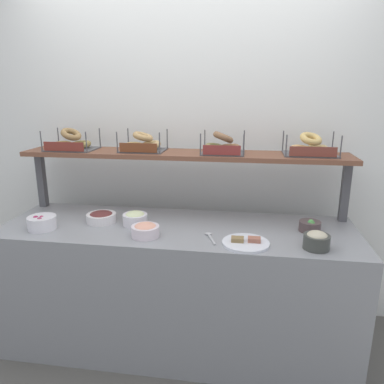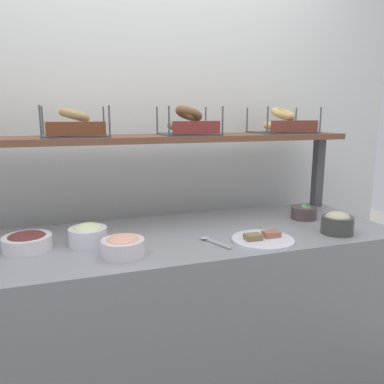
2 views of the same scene
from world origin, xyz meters
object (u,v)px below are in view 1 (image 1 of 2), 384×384
object	(u,v)px
serving_spoon_near_plate	(210,236)
bagel_basket_plain	(310,148)
bowl_scallion_spread	(135,218)
serving_plate_white	(246,243)
bowl_chocolate_spread	(101,217)
bowl_beet_salad	(42,222)
bagel_basket_everything	(71,143)
bowl_lox_spread	(145,230)
bagel_basket_sesame	(143,144)
bagel_basket_poppy	(223,146)
bowl_veggie_mix	(310,226)
bowl_tuna_salad	(317,240)

from	to	relation	value
serving_spoon_near_plate	bagel_basket_plain	world-z (taller)	bagel_basket_plain
bowl_scallion_spread	serving_plate_white	xyz separation A→B (m)	(0.70, -0.20, -0.03)
bowl_scallion_spread	serving_plate_white	size ratio (longest dim) A/B	0.59
bowl_scallion_spread	bagel_basket_plain	distance (m)	1.21
bowl_chocolate_spread	bowl_beet_salad	xyz separation A→B (m)	(-0.32, -0.17, 0.01)
bowl_scallion_spread	bagel_basket_plain	size ratio (longest dim) A/B	0.47
bowl_scallion_spread	bowl_chocolate_spread	bearing A→B (deg)	175.50
serving_plate_white	bagel_basket_everything	distance (m)	1.39
bagel_basket_plain	bowl_lox_spread	bearing A→B (deg)	-154.05
serving_spoon_near_plate	bagel_basket_everything	bearing A→B (deg)	158.52
serving_spoon_near_plate	serving_plate_white	bearing A→B (deg)	-18.07
bowl_chocolate_spread	bagel_basket_sesame	world-z (taller)	bagel_basket_sesame
bagel_basket_poppy	serving_plate_white	bearing A→B (deg)	-70.04
serving_plate_white	bowl_lox_spread	bearing A→B (deg)	177.26
bowl_veggie_mix	serving_plate_white	size ratio (longest dim) A/B	0.49
bowl_veggie_mix	bowl_scallion_spread	xyz separation A→B (m)	(-1.09, -0.05, 0.01)
bowl_veggie_mix	bowl_tuna_salad	bearing A→B (deg)	-91.32
bowl_beet_salad	bowl_tuna_salad	distance (m)	1.63
bowl_scallion_spread	bowl_tuna_salad	bearing A→B (deg)	-10.78
bowl_lox_spread	serving_spoon_near_plate	bearing A→B (deg)	6.08
bowl_tuna_salad	bowl_chocolate_spread	bearing A→B (deg)	170.33
bowl_scallion_spread	serving_plate_white	world-z (taller)	bowl_scallion_spread
bowl_beet_salad	bagel_basket_sesame	bearing A→B (deg)	39.82
bowl_chocolate_spread	serving_plate_white	size ratio (longest dim) A/B	0.72
bowl_scallion_spread	bagel_basket_everything	xyz separation A→B (m)	(-0.52, 0.26, 0.43)
bowl_tuna_salad	bagel_basket_poppy	size ratio (longest dim) A/B	0.50
bowl_veggie_mix	bowl_tuna_salad	size ratio (longest dim) A/B	0.92
bowl_beet_salad	bowl_lox_spread	world-z (taller)	bowl_beet_salad
bagel_basket_everything	bowl_beet_salad	bearing A→B (deg)	-93.69
bowl_tuna_salad	bagel_basket_sesame	size ratio (longest dim) A/B	0.47
bowl_beet_salad	bagel_basket_sesame	size ratio (longest dim) A/B	0.58
bowl_tuna_salad	bowl_scallion_spread	world-z (taller)	bowl_tuna_salad
serving_spoon_near_plate	bowl_veggie_mix	bearing A→B (deg)	17.73
bowl_chocolate_spread	bagel_basket_poppy	xyz separation A→B (m)	(0.76, 0.25, 0.44)
bowl_scallion_spread	serving_spoon_near_plate	world-z (taller)	bowl_scallion_spread
bowl_veggie_mix	bagel_basket_poppy	distance (m)	0.74
bowl_lox_spread	bagel_basket_everything	bearing A→B (deg)	145.46
bowl_lox_spread	bagel_basket_sesame	bearing A→B (deg)	105.99
bowl_beet_salad	serving_plate_white	bearing A→B (deg)	-2.21
bagel_basket_everything	bagel_basket_sesame	xyz separation A→B (m)	(0.51, 0.02, -0.00)
bowl_scallion_spread	serving_spoon_near_plate	distance (m)	0.51
bowl_veggie_mix	serving_spoon_near_plate	size ratio (longest dim) A/B	0.77
bowl_beet_salad	bagel_basket_poppy	xyz separation A→B (m)	(1.08, 0.43, 0.44)
bowl_scallion_spread	bagel_basket_sesame	distance (m)	0.52
bowl_scallion_spread	bagel_basket_plain	xyz separation A→B (m)	(1.09, 0.30, 0.43)
bowl_beet_salad	bagel_basket_poppy	world-z (taller)	bagel_basket_poppy
bowl_chocolate_spread	serving_plate_white	bearing A→B (deg)	-13.35
bowl_veggie_mix	bagel_basket_sesame	xyz separation A→B (m)	(-1.10, 0.23, 0.44)
bowl_veggie_mix	bowl_lox_spread	distance (m)	1.00
serving_plate_white	bagel_basket_plain	size ratio (longest dim) A/B	0.80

